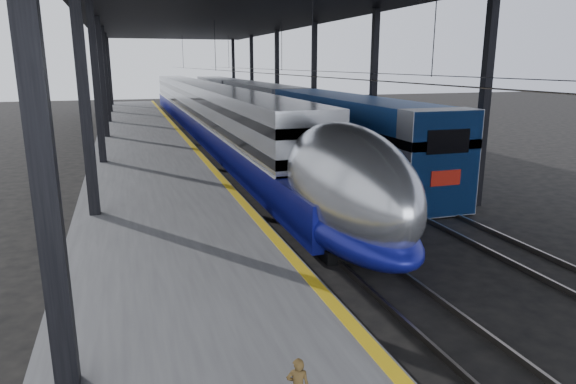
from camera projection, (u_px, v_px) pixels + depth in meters
name	position (u px, v px, depth m)	size (l,w,h in m)	color
ground	(305.00, 277.00, 14.75)	(160.00, 160.00, 0.00)	black
platform	(145.00, 153.00, 32.07)	(6.00, 80.00, 1.00)	#4C4C4F
yellow_strip	(190.00, 143.00, 32.77)	(0.30, 80.00, 0.01)	gold
rails	(268.00, 153.00, 34.54)	(6.52, 80.00, 0.16)	slate
canopy	(226.00, 11.00, 31.57)	(18.00, 75.00, 9.47)	black
tgv_train	(208.00, 113.00, 41.92)	(3.00, 65.20, 4.30)	#AAADB1
second_train	(262.00, 108.00, 44.84)	(3.09, 56.05, 4.26)	navy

